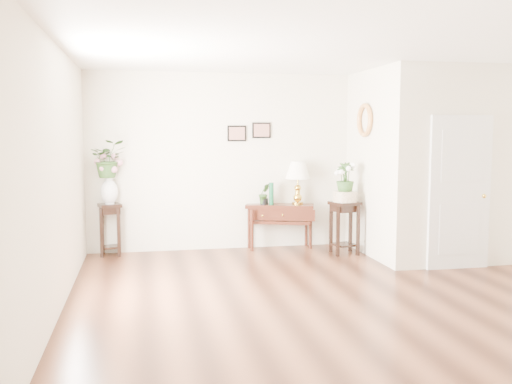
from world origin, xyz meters
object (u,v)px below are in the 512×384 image
object	(u,v)px
table_lamp	(298,182)
plant_stand_a	(110,230)
console_table	(280,226)
plant_stand_b	(344,228)

from	to	relation	value
table_lamp	plant_stand_a	world-z (taller)	table_lamp
console_table	table_lamp	bearing A→B (deg)	18.28
plant_stand_b	table_lamp	bearing A→B (deg)	135.04
console_table	plant_stand_b	world-z (taller)	plant_stand_b
console_table	plant_stand_a	xyz separation A→B (m)	(-2.65, 0.00, 0.04)
plant_stand_b	plant_stand_a	bearing A→B (deg)	170.58
console_table	plant_stand_b	bearing A→B (deg)	-15.32
table_lamp	plant_stand_a	size ratio (longest dim) A/B	0.88
table_lamp	console_table	bearing A→B (deg)	180.00
console_table	plant_stand_b	size ratio (longest dim) A/B	1.33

